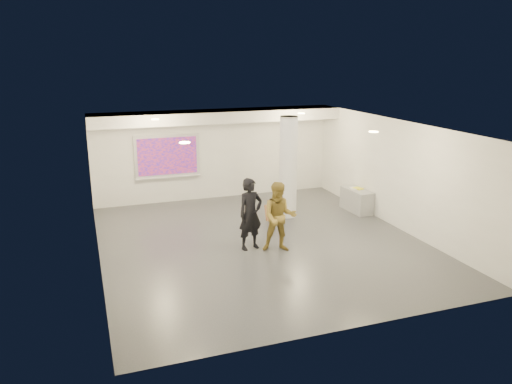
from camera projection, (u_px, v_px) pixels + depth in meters
name	position (u px, v px, depth m)	size (l,w,h in m)	color
floor	(261.00, 242.00, 12.92)	(8.00, 9.00, 0.01)	#37393E
ceiling	(261.00, 127.00, 12.12)	(8.00, 9.00, 0.01)	white
wall_back	(215.00, 154.00, 16.61)	(8.00, 0.01, 3.00)	silver
wall_front	(352.00, 250.00, 8.43)	(8.00, 0.01, 3.00)	silver
wall_left	(95.00, 201.00, 11.23)	(0.01, 9.00, 3.00)	silver
wall_right	(397.00, 174.00, 13.80)	(0.01, 9.00, 3.00)	silver
soffit_band	(219.00, 116.00, 15.76)	(8.00, 1.10, 0.36)	silver
downlight_nw	(155.00, 119.00, 13.69)	(0.22, 0.22, 0.02)	#EED382
downlight_ne	(301.00, 113.00, 15.11)	(0.22, 0.22, 0.02)	#EED382
downlight_sw	(185.00, 143.00, 10.06)	(0.22, 0.22, 0.02)	#EED382
downlight_se	(373.00, 132.00, 11.47)	(0.22, 0.22, 0.02)	#EED382
column	(288.00, 167.00, 14.64)	(0.52, 0.52, 3.00)	white
projection_screen	(167.00, 157.00, 16.05)	(2.10, 0.13, 1.42)	silver
credenza	(357.00, 200.00, 15.43)	(0.49, 1.19, 0.69)	gray
papers_stack	(354.00, 188.00, 15.46)	(0.24, 0.31, 0.02)	silver
postit_pad	(358.00, 188.00, 15.41)	(0.22, 0.29, 0.03)	#FFFD2C
cardboard_back	(276.00, 209.00, 14.78)	(0.51, 0.05, 0.56)	#9B653D
cardboard_front	(271.00, 212.00, 14.66)	(0.43, 0.04, 0.48)	#9B653D
woman	(250.00, 214.00, 12.28)	(0.66, 0.43, 1.80)	black
man	(279.00, 217.00, 12.16)	(0.85, 0.66, 1.74)	olive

